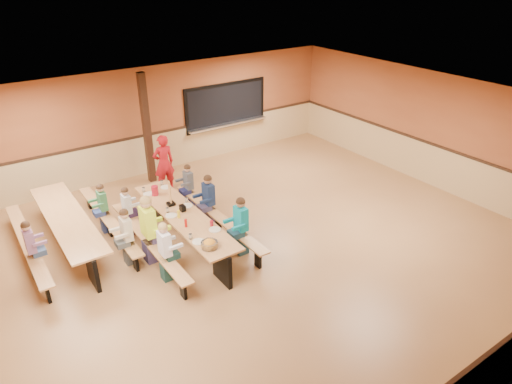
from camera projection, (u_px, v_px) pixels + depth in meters
ground at (245, 252)px, 9.64m from camera, size 12.00×12.00×0.00m
room_envelope at (245, 223)px, 9.33m from camera, size 12.04×10.04×3.02m
kitchen_pass_through at (226, 107)px, 13.92m from camera, size 2.78×0.28×1.38m
structural_post at (147, 129)px, 12.08m from camera, size 0.18×0.18×3.00m
cafeteria_table_main at (184, 223)px, 9.65m from camera, size 1.91×3.70×0.74m
cafeteria_table_second at (68, 226)px, 9.56m from camera, size 1.91×3.70×0.74m
seated_child_white_left at (165, 252)px, 8.55m from camera, size 0.38×0.31×1.22m
seated_adult_yellow at (149, 230)px, 9.05m from camera, size 0.48×0.40×1.44m
seated_child_grey_left at (128, 211)px, 10.02m from camera, size 0.34×0.27×1.14m
seated_child_teal_right at (241, 226)px, 9.32m from camera, size 0.40×0.33×1.28m
seated_child_navy_right at (209, 201)px, 10.31m from camera, size 0.39×0.32×1.26m
seated_child_char_right at (189, 187)px, 11.06m from camera, size 0.34×0.28×1.16m
seated_child_purple_sec at (32, 250)px, 8.65m from camera, size 0.36×0.29×1.19m
seated_child_green_sec at (103, 208)px, 10.12m from camera, size 0.34×0.28×1.16m
seated_child_tan_sec at (127, 237)px, 9.02m from camera, size 0.37×0.30×1.22m
standing_woman at (164, 163)px, 11.89m from camera, size 0.57×0.38×1.55m
punch_pitcher at (155, 191)px, 10.30m from camera, size 0.16×0.16×0.22m
chip_bowl at (209, 244)px, 8.42m from camera, size 0.32×0.32×0.15m
napkin_dispenser at (183, 208)px, 9.67m from camera, size 0.10×0.14×0.13m
condiment_mustard at (179, 214)px, 9.40m from camera, size 0.06×0.06×0.17m
condiment_ketchup at (186, 223)px, 9.08m from camera, size 0.06×0.06×0.17m
table_paddle at (170, 199)px, 9.87m from camera, size 0.16×0.16×0.56m
place_settings at (183, 212)px, 9.52m from camera, size 0.65×3.30×0.11m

